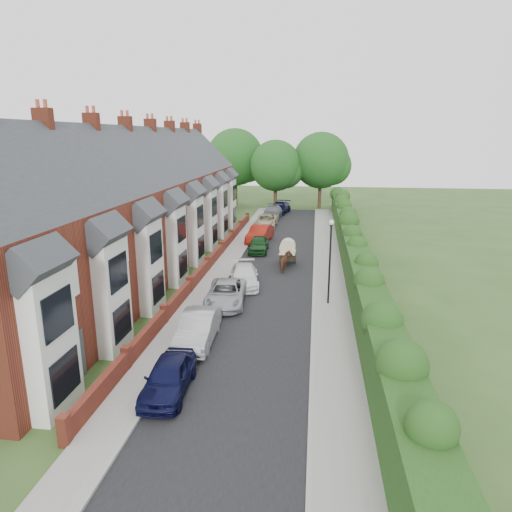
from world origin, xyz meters
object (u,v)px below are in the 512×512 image
at_px(horse, 286,262).
at_px(car_grey, 273,212).
at_px(horse_cart, 288,250).
at_px(car_silver_b, 226,293).
at_px(car_red, 260,234).
at_px(car_silver_a, 198,328).
at_px(car_beige, 266,221).
at_px(car_green, 259,244).
at_px(car_white, 244,276).
at_px(car_navy, 169,377).
at_px(car_black, 278,208).
at_px(lamppost, 330,251).

bearing_deg(horse, car_grey, -77.85).
height_order(horse, horse_cart, horse_cart).
relative_size(car_silver_b, car_red, 1.00).
bearing_deg(car_grey, car_silver_b, -86.93).
height_order(car_silver_a, car_beige, car_silver_a).
bearing_deg(car_green, car_beige, 90.65).
relative_size(car_white, car_beige, 0.94).
distance_m(car_navy, car_silver_a, 4.52).
bearing_deg(car_black, horse, -72.04).
height_order(car_silver_a, car_green, car_silver_a).
bearing_deg(car_black, car_grey, -82.79).
bearing_deg(horse, car_green, -59.64).
distance_m(lamppost, car_green, 13.72).
height_order(lamppost, horse, lamppost).
relative_size(car_silver_a, car_grey, 0.89).
height_order(lamppost, car_black, lamppost).
height_order(lamppost, car_green, lamppost).
height_order(car_navy, car_white, car_navy).
height_order(car_navy, car_black, car_black).
xyz_separation_m(car_navy, horse_cart, (3.43, 18.97, 0.48)).
xyz_separation_m(car_grey, horse, (3.12, -22.38, -0.01)).
distance_m(car_silver_b, car_grey, 29.60).
bearing_deg(car_red, car_grey, 98.21).
distance_m(car_silver_a, car_white, 9.01).
xyz_separation_m(car_silver_b, car_grey, (-0.03, 29.60, 0.07)).
relative_size(car_grey, car_black, 1.25).
relative_size(car_silver_a, horse, 2.63).
bearing_deg(car_black, horse_cart, -71.59).
xyz_separation_m(lamppost, car_red, (-6.06, 16.04, -2.51)).
relative_size(car_silver_b, car_black, 1.18).
height_order(car_silver_b, car_beige, car_beige).
height_order(car_navy, car_silver_b, car_navy).
distance_m(lamppost, car_navy, 12.56).
bearing_deg(car_red, car_beige, 99.78).
relative_size(lamppost, car_white, 1.13).
relative_size(car_green, car_black, 0.97).
height_order(car_red, car_grey, car_red).
height_order(car_navy, car_grey, car_grey).
bearing_deg(car_grey, car_black, 88.31).
xyz_separation_m(car_silver_a, horse, (3.43, 12.59, -0.02)).
relative_size(car_navy, car_silver_a, 0.89).
relative_size(car_silver_a, car_green, 1.14).
bearing_deg(car_white, car_navy, -103.82).
xyz_separation_m(car_silver_b, car_beige, (-0.22, 24.00, 0.01)).
bearing_deg(car_grey, car_silver_a, -87.50).
xyz_separation_m(car_navy, car_beige, (0.12, 33.88, -0.01)).
relative_size(car_white, horse, 2.65).
relative_size(car_silver_a, car_silver_b, 0.94).
bearing_deg(car_beige, car_silver_a, -90.01).
bearing_deg(car_black, car_beige, -81.19).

